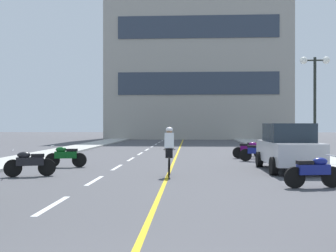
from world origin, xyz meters
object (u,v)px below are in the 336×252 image
(motorcycle_5, at_px, (257,152))
(motorcycle_7, at_px, (256,148))
(motorcycle_6, at_px, (249,149))
(motorcycle_4, at_px, (66,156))
(motorcycle_3, at_px, (30,163))
(street_lamp_mid, at_px, (315,84))
(parked_car_near, at_px, (288,147))
(cyclist_rider, at_px, (169,150))
(motorcycle_2, at_px, (314,171))

(motorcycle_5, bearing_deg, motorcycle_7, 82.16)
(motorcycle_6, height_order, motorcycle_7, same)
(motorcycle_4, xyz_separation_m, motorcycle_5, (8.39, 3.18, 0.00))
(motorcycle_6, bearing_deg, motorcycle_4, -149.31)
(motorcycle_3, height_order, motorcycle_4, same)
(street_lamp_mid, height_order, parked_car_near, street_lamp_mid)
(street_lamp_mid, height_order, cyclist_rider, street_lamp_mid)
(motorcycle_4, bearing_deg, motorcycle_2, -30.48)
(street_lamp_mid, xyz_separation_m, parked_car_near, (-2.42, -4.71, -2.88))
(cyclist_rider, bearing_deg, motorcycle_5, 56.13)
(parked_car_near, xyz_separation_m, cyclist_rider, (-4.48, -1.92, -0.03))
(parked_car_near, height_order, cyclist_rider, parked_car_near)
(street_lamp_mid, distance_m, motorcycle_7, 4.86)
(motorcycle_5, bearing_deg, motorcycle_4, -159.23)
(street_lamp_mid, bearing_deg, motorcycle_5, -165.80)
(motorcycle_7, bearing_deg, motorcycle_3, -134.05)
(cyclist_rider, bearing_deg, street_lamp_mid, 43.91)
(motorcycle_3, bearing_deg, cyclist_rider, 3.80)
(motorcycle_2, bearing_deg, motorcycle_3, 167.13)
(motorcycle_3, relative_size, motorcycle_7, 0.96)
(motorcycle_6, bearing_deg, street_lamp_mid, -17.35)
(motorcycle_7, distance_m, cyclist_rider, 10.16)
(motorcycle_6, bearing_deg, motorcycle_5, -84.98)
(motorcycle_2, distance_m, motorcycle_6, 9.96)
(motorcycle_4, bearing_deg, motorcycle_5, 20.77)
(motorcycle_2, xyz_separation_m, motorcycle_3, (-8.92, 2.04, 0.00))
(parked_car_near, distance_m, motorcycle_4, 8.96)
(parked_car_near, height_order, motorcycle_4, parked_car_near)
(motorcycle_6, relative_size, motorcycle_7, 1.00)
(motorcycle_5, xyz_separation_m, motorcycle_6, (-0.15, 1.71, 0.00))
(motorcycle_5, bearing_deg, street_lamp_mid, 14.20)
(street_lamp_mid, xyz_separation_m, motorcycle_5, (-2.94, -0.74, -3.33))
(motorcycle_4, xyz_separation_m, cyclist_rider, (4.43, -2.71, 0.41))
(parked_car_near, bearing_deg, motorcycle_3, -166.36)
(street_lamp_mid, relative_size, motorcycle_4, 2.95)
(motorcycle_4, xyz_separation_m, motorcycle_7, (8.84, 6.44, 0.00))
(motorcycle_5, height_order, motorcycle_7, same)
(motorcycle_5, xyz_separation_m, motorcycle_7, (0.45, 3.26, 0.00))
(motorcycle_4, height_order, motorcycle_7, same)
(cyclist_rider, bearing_deg, motorcycle_6, 63.40)
(street_lamp_mid, height_order, motorcycle_5, street_lamp_mid)
(motorcycle_2, bearing_deg, street_lamp_mid, 73.16)
(parked_car_near, xyz_separation_m, motorcycle_6, (-0.67, 5.68, -0.44))
(motorcycle_4, relative_size, motorcycle_5, 1.00)
(motorcycle_6, xyz_separation_m, motorcycle_7, (0.60, 1.55, 0.00))
(motorcycle_7, bearing_deg, parked_car_near, -89.43)
(motorcycle_3, xyz_separation_m, motorcycle_5, (8.71, 6.21, 0.00))
(street_lamp_mid, distance_m, motorcycle_4, 12.44)
(parked_car_near, xyz_separation_m, motorcycle_5, (-0.52, 3.97, -0.44))
(motorcycle_4, bearing_deg, motorcycle_6, 30.69)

